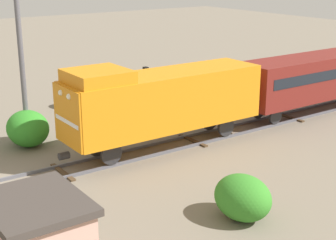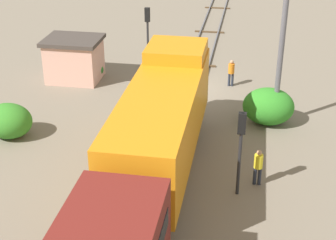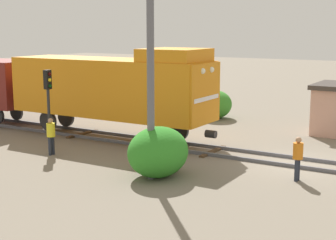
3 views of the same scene
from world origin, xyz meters
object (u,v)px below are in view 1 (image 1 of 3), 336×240
at_px(locomotive, 161,99).
at_px(passenger_car_leading, 326,73).
at_px(traffic_signal_mid, 146,86).
at_px(catenary_mast, 21,59).
at_px(relay_hut, 38,239).
at_px(worker_by_signal, 127,112).

height_order(locomotive, passenger_car_leading, locomotive).
bearing_deg(passenger_car_leading, traffic_signal_mid, -105.69).
bearing_deg(catenary_mast, traffic_signal_mid, 76.24).
bearing_deg(relay_hut, traffic_signal_mid, 134.51).
bearing_deg(locomotive, traffic_signal_mid, 160.05).
relative_size(worker_by_signal, relay_hut, 0.49).
xyz_separation_m(passenger_car_leading, catenary_mast, (-5.06, -18.86, 2.19)).
distance_m(locomotive, worker_by_signal, 4.58).
xyz_separation_m(worker_by_signal, relay_hut, (11.70, -10.25, 0.40)).
bearing_deg(catenary_mast, worker_by_signal, 81.78).
height_order(traffic_signal_mid, catenary_mast, catenary_mast).
distance_m(locomotive, catenary_mast, 7.74).
distance_m(passenger_car_leading, catenary_mast, 19.65).
distance_m(traffic_signal_mid, relay_hut, 15.60).
bearing_deg(locomotive, catenary_mast, -132.44).
bearing_deg(passenger_car_leading, relay_hut, -72.08).
distance_m(locomotive, passenger_car_leading, 13.34).
distance_m(traffic_signal_mid, catenary_mast, 7.26).
distance_m(passenger_car_leading, worker_by_signal, 13.69).
bearing_deg(locomotive, passenger_car_leading, 90.00).
height_order(worker_by_signal, relay_hut, relay_hut).
xyz_separation_m(passenger_car_leading, relay_hut, (7.50, -23.19, -1.13)).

